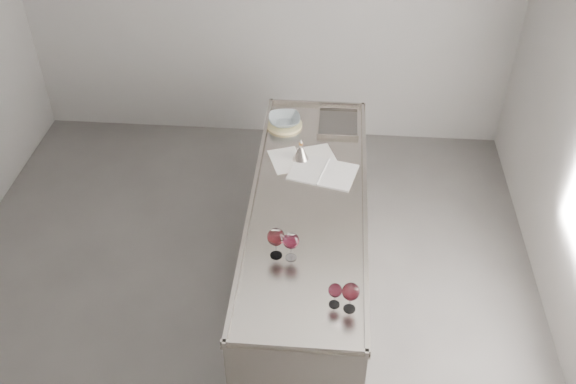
# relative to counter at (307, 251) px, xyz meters

# --- Properties ---
(room_shell) EXTENTS (4.54, 5.04, 2.84)m
(room_shell) POSITION_rel_counter_xyz_m (-0.50, -0.30, 0.93)
(room_shell) COLOR #4C4A48
(room_shell) RESTS_ON ground
(counter) EXTENTS (0.77, 2.42, 0.97)m
(counter) POSITION_rel_counter_xyz_m (0.00, 0.00, 0.00)
(counter) COLOR gray
(counter) RESTS_ON ground
(wine_glass_left) EXTENTS (0.10, 0.10, 0.20)m
(wine_glass_left) POSITION_rel_counter_xyz_m (-0.16, -0.53, 0.61)
(wine_glass_left) COLOR white
(wine_glass_left) RESTS_ON counter
(wine_glass_middle) EXTENTS (0.10, 0.10, 0.19)m
(wine_glass_middle) POSITION_rel_counter_xyz_m (-0.07, -0.54, 0.60)
(wine_glass_middle) COLOR white
(wine_glass_middle) RESTS_ON counter
(wine_glass_right) EXTENTS (0.10, 0.10, 0.19)m
(wine_glass_right) POSITION_rel_counter_xyz_m (0.27, -0.90, 0.60)
(wine_glass_right) COLOR white
(wine_glass_right) RESTS_ON counter
(wine_glass_small) EXTENTS (0.08, 0.08, 0.15)m
(wine_glass_small) POSITION_rel_counter_xyz_m (0.19, -0.88, 0.58)
(wine_glass_small) COLOR white
(wine_glass_small) RESTS_ON counter
(notebook) EXTENTS (0.50, 0.41, 0.02)m
(notebook) POSITION_rel_counter_xyz_m (0.08, 0.30, 0.47)
(notebook) COLOR white
(notebook) RESTS_ON counter
(loose_paper_top) EXTENTS (0.33, 0.39, 0.00)m
(loose_paper_top) POSITION_rel_counter_xyz_m (0.05, 0.46, 0.47)
(loose_paper_top) COLOR silver
(loose_paper_top) RESTS_ON counter
(loose_paper_under) EXTENTS (0.30, 0.35, 0.00)m
(loose_paper_under) POSITION_rel_counter_xyz_m (-0.18, 0.42, 0.47)
(loose_paper_under) COLOR white
(loose_paper_under) RESTS_ON counter
(trivet) EXTENTS (0.29, 0.29, 0.02)m
(trivet) POSITION_rel_counter_xyz_m (-0.23, 0.87, 0.48)
(trivet) COLOR #CCBF84
(trivet) RESTS_ON counter
(ceramic_bowl) EXTENTS (0.27, 0.27, 0.06)m
(ceramic_bowl) POSITION_rel_counter_xyz_m (-0.23, 0.87, 0.52)
(ceramic_bowl) COLOR #88979E
(ceramic_bowl) RESTS_ON trivet
(wine_funnel) EXTENTS (0.12, 0.12, 0.18)m
(wine_funnel) POSITION_rel_counter_xyz_m (-0.08, 0.44, 0.52)
(wine_funnel) COLOR gray
(wine_funnel) RESTS_ON counter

